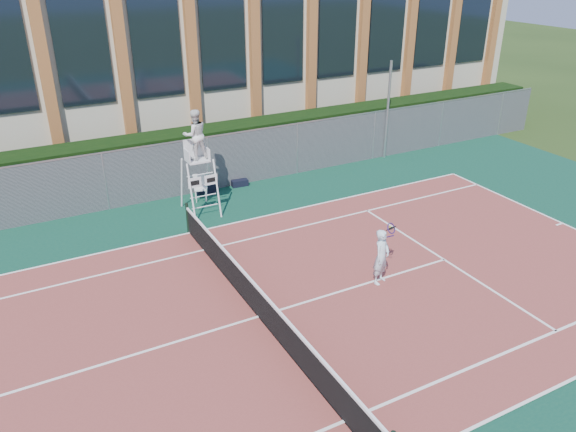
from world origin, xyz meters
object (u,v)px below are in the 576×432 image
steel_pole (388,111)px  plastic_chair (200,185)px  tennis_player (382,256)px  umpire_chair (195,138)px

steel_pole → plastic_chair: bearing=-176.1°
plastic_chair → tennis_player: (2.51, -8.16, 0.27)m
umpire_chair → steel_pole: bearing=9.7°
steel_pole → tennis_player: 11.17m
umpire_chair → plastic_chair: (0.38, 1.01, -2.23)m
steel_pole → umpire_chair: 9.80m
umpire_chair → plastic_chair: umpire_chair is taller
umpire_chair → plastic_chair: size_ratio=3.84×
plastic_chair → umpire_chair: bearing=-110.4°
plastic_chair → tennis_player: bearing=-72.9°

